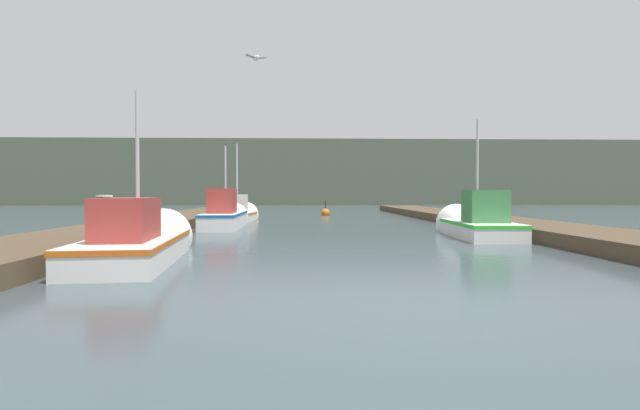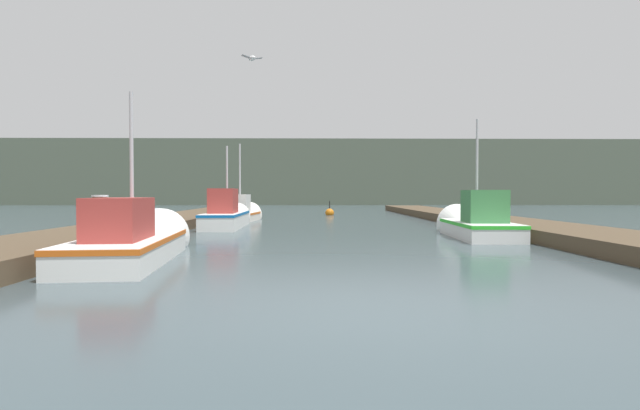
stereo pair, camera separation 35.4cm
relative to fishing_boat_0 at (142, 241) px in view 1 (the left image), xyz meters
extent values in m
plane|color=#38474C|center=(4.63, -5.05, -0.40)|extent=(200.00, 200.00, 0.00)
cube|color=#4C3D2B|center=(-2.31, 10.95, -0.20)|extent=(2.88, 40.00, 0.40)
cube|color=#4C3D2B|center=(11.56, 10.95, -0.20)|extent=(2.88, 40.00, 0.40)
cube|color=#4C5647|center=(4.63, 56.73, 3.59)|extent=(120.00, 16.00, 7.99)
cube|color=silver|center=(0.06, -0.67, -0.13)|extent=(1.99, 4.72, 0.53)
cube|color=#CB5817|center=(0.06, -0.67, 0.07)|extent=(2.03, 4.75, 0.10)
cone|color=silver|center=(-0.19, 2.12, -0.13)|extent=(1.59, 1.13, 1.51)
cube|color=#99332D|center=(0.11, -1.24, 0.54)|extent=(1.11, 1.86, 0.81)
cylinder|color=#B2B2B7|center=(0.03, -0.33, 1.65)|extent=(0.08, 0.08, 3.05)
cube|color=silver|center=(9.21, 4.79, -0.13)|extent=(1.81, 4.24, 0.53)
cube|color=green|center=(9.21, 4.79, 0.07)|extent=(1.84, 4.27, 0.10)
cone|color=silver|center=(9.33, 7.30, -0.13)|extent=(1.57, 0.94, 1.53)
cube|color=#387A42|center=(9.18, 4.27, 0.63)|extent=(1.22, 1.27, 1.00)
cylinder|color=#B2B2B7|center=(9.22, 5.10, 1.78)|extent=(0.08, 0.08, 3.30)
cube|color=silver|center=(0.30, 9.72, -0.08)|extent=(1.44, 5.02, 0.64)
cube|color=#0E5DA6|center=(0.30, 9.72, 0.18)|extent=(1.47, 5.05, 0.10)
cone|color=silver|center=(0.26, 12.69, -0.08)|extent=(1.32, 0.95, 1.30)
cube|color=#99332D|center=(0.31, 9.10, 0.73)|extent=(1.02, 1.64, 0.98)
cylinder|color=#B2B2B7|center=(0.30, 10.10, 1.63)|extent=(0.08, 0.08, 2.78)
cube|color=silver|center=(0.17, 14.37, -0.17)|extent=(1.82, 3.77, 0.45)
cube|color=#D26020|center=(0.17, 14.37, -0.01)|extent=(1.85, 3.80, 0.10)
cone|color=silver|center=(0.35, 16.56, -0.17)|extent=(1.50, 0.85, 1.44)
cube|color=silver|center=(0.13, 13.92, 0.51)|extent=(1.28, 1.25, 0.92)
cylinder|color=#B2B2B7|center=(0.19, 14.65, 1.81)|extent=(0.08, 0.08, 3.51)
cylinder|color=#473523|center=(-0.92, 0.31, 0.28)|extent=(0.31, 0.31, 1.35)
cylinder|color=silver|center=(-0.92, 0.31, 0.97)|extent=(0.36, 0.36, 0.04)
cylinder|color=#473523|center=(-0.90, 19.95, 0.30)|extent=(0.31, 0.31, 1.40)
cylinder|color=silver|center=(-0.90, 19.95, 1.02)|extent=(0.36, 0.36, 0.04)
cylinder|color=#473523|center=(-1.04, 4.58, 0.06)|extent=(0.31, 0.31, 0.93)
cylinder|color=silver|center=(-1.04, 4.58, 0.55)|extent=(0.35, 0.35, 0.04)
sphere|color=#BF6513|center=(5.05, 21.40, -0.24)|extent=(0.57, 0.57, 0.57)
cylinder|color=black|center=(5.05, 21.40, 0.29)|extent=(0.06, 0.06, 0.50)
ellipsoid|color=white|center=(2.35, 1.73, 4.44)|extent=(0.26, 0.31, 0.12)
cube|color=gray|center=(2.23, 1.66, 4.46)|extent=(0.30, 0.24, 0.07)
cube|color=gray|center=(2.47, 1.80, 4.46)|extent=(0.30, 0.24, 0.07)
camera|label=1|loc=(3.48, -10.97, 1.03)|focal=28.00mm
camera|label=2|loc=(3.83, -10.98, 1.03)|focal=28.00mm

